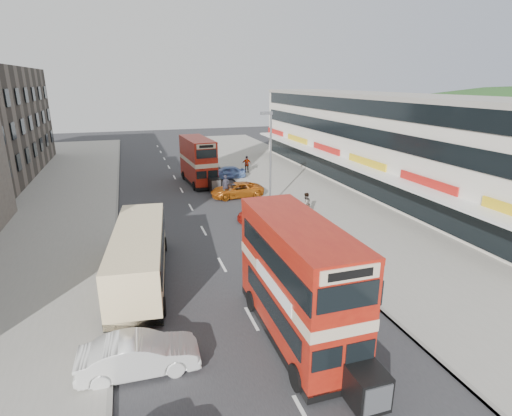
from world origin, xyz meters
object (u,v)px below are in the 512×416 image
object	(u,v)px
street_lamp	(270,152)
pedestrian_near	(306,204)
car_right_a	(264,213)
car_right_c	(226,172)
cyclist	(226,191)
bus_second	(198,161)
car_right_b	(237,190)
coach	(139,254)
bus_main	(298,281)
car_left_front	(139,355)
pedestrian_far	(247,164)

from	to	relation	value
street_lamp	pedestrian_near	xyz separation A→B (m)	(1.86, -3.43, -3.68)
car_right_a	pedestrian_near	bearing A→B (deg)	90.40
car_right_c	cyclist	xyz separation A→B (m)	(-1.94, -7.81, 0.03)
bus_second	cyclist	size ratio (longest dim) A/B	3.82
car_right_a	cyclist	size ratio (longest dim) A/B	1.91
car_right_b	coach	bearing A→B (deg)	-35.31
street_lamp	coach	xyz separation A→B (m)	(-11.19, -10.53, -3.21)
coach	bus_main	bearing A→B (deg)	-44.15
car_left_front	car_right_a	bearing A→B (deg)	-32.01
bus_second	pedestrian_near	world-z (taller)	bus_second
bus_main	bus_second	distance (m)	28.14
street_lamp	car_left_front	world-z (taller)	street_lamp
coach	car_right_a	xyz separation A→B (m)	(9.64, 7.37, -0.96)
bus_second	coach	distance (m)	21.93
bus_second	pedestrian_near	size ratio (longest dim) A/B	4.47
street_lamp	car_right_c	xyz separation A→B (m)	(-1.00, 11.55, -4.06)
bus_main	car_left_front	bearing A→B (deg)	2.19
cyclist	coach	bearing A→B (deg)	-116.22
bus_main	car_left_front	size ratio (longest dim) A/B	2.05
street_lamp	pedestrian_far	xyz separation A→B (m)	(1.89, 13.38, -3.66)
street_lamp	pedestrian_far	bearing A→B (deg)	81.98
car_right_a	car_right_b	world-z (taller)	car_right_b
bus_main	pedestrian_near	world-z (taller)	bus_main
pedestrian_near	cyclist	distance (m)	8.64
coach	pedestrian_far	size ratio (longest dim) A/B	5.30
coach	car_left_front	world-z (taller)	coach
bus_second	pedestrian_far	xyz separation A→B (m)	(6.23, 3.10, -1.33)
pedestrian_near	street_lamp	bearing A→B (deg)	-76.34
car_right_b	bus_main	bearing A→B (deg)	-10.91
car_right_a	car_right_c	xyz separation A→B (m)	(0.55, 14.71, 0.11)
coach	cyclist	distance (m)	16.51
car_right_a	pedestrian_near	xyz separation A→B (m)	(3.42, -0.27, 0.49)
car_right_a	cyclist	distance (m)	7.04
bus_second	car_right_c	bearing A→B (deg)	-163.38
car_right_a	pedestrian_near	size ratio (longest dim) A/B	2.23
coach	car_right_c	bearing A→B (deg)	71.22
car_left_front	car_right_b	xyz separation A→B (m)	(9.70, 22.03, -0.04)
car_left_front	pedestrian_near	distance (m)	19.88
bus_second	car_right_c	distance (m)	3.97
bus_second	car_right_b	size ratio (longest dim) A/B	1.72
car_right_a	pedestrian_near	distance (m)	3.46
bus_second	coach	size ratio (longest dim) A/B	0.83
car_right_a	coach	bearing A→B (deg)	-47.64
coach	pedestrian_far	world-z (taller)	coach
pedestrian_near	bus_second	bearing A→B (deg)	-80.46
car_right_b	pedestrian_far	size ratio (longest dim) A/B	2.55
car_left_front	car_right_a	distance (m)	17.97
bus_main	cyclist	world-z (taller)	bus_main
car_left_front	cyclist	distance (m)	23.47
bus_second	cyclist	bearing A→B (deg)	97.96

